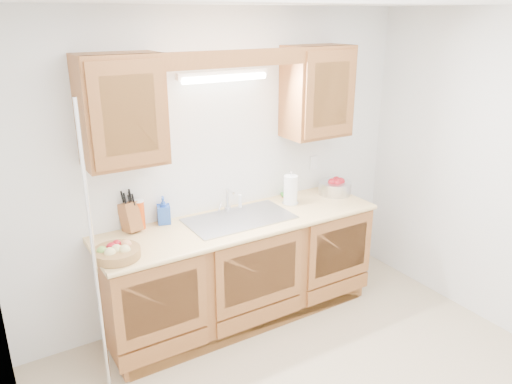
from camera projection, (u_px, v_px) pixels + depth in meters
room at (342, 232)px, 2.88m from camera, size 3.52×3.50×2.50m
base_cabinets at (240, 271)px, 4.11m from camera, size 2.20×0.60×0.86m
countertop at (241, 222)px, 3.95m from camera, size 2.30×0.63×0.04m
upper_cabinet_left at (121, 111)px, 3.35m from camera, size 0.55×0.33×0.75m
upper_cabinet_right at (317, 92)px, 4.16m from camera, size 0.55×0.33×0.75m
valance at (239, 58)px, 3.53m from camera, size 2.20×0.05×0.12m
fluorescent_fixture at (224, 76)px, 3.76m from camera, size 0.76×0.08×0.08m
sink at (240, 227)px, 3.99m from camera, size 0.84×0.46×0.36m
wire_shelf_pole at (94, 257)px, 3.12m from camera, size 0.03×0.03×2.00m
outlet_plate at (314, 163)px, 4.57m from camera, size 0.08×0.01×0.12m
fruit_basket at (116, 252)px, 3.32m from camera, size 0.40×0.40×0.10m
knife_block at (130, 216)px, 3.72m from camera, size 0.15×0.20×0.32m
orange_canister at (140, 214)px, 3.75m from camera, size 0.09×0.09×0.23m
soap_bottle at (164, 210)px, 3.85m from camera, size 0.12×0.12×0.22m
sponge at (288, 195)px, 4.46m from camera, size 0.15×0.13×0.03m
paper_towel at (291, 190)px, 4.24m from camera, size 0.14×0.14×0.30m
apple_bowl at (335, 187)px, 4.50m from camera, size 0.33×0.33×0.15m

